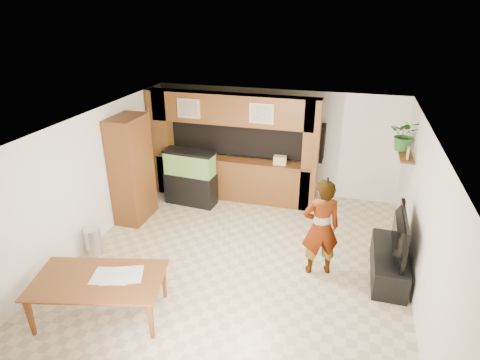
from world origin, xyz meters
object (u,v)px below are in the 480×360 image
(television, at_px, (394,233))
(person, at_px, (321,228))
(pantry_cabinet, at_px, (131,170))
(aquarium, at_px, (190,178))
(dining_table, at_px, (100,299))

(television, height_order, person, person)
(pantry_cabinet, height_order, person, pantry_cabinet)
(aquarium, distance_m, television, 4.74)
(television, xyz_separation_m, dining_table, (-4.29, -2.27, -0.54))
(television, relative_size, person, 0.72)
(pantry_cabinet, xyz_separation_m, television, (5.35, -0.71, -0.29))
(aquarium, xyz_separation_m, person, (3.21, -1.90, 0.25))
(television, xyz_separation_m, person, (-1.21, -0.20, 0.03))
(dining_table, bearing_deg, television, 14.12)
(pantry_cabinet, bearing_deg, television, -7.54)
(aquarium, distance_m, dining_table, 3.98)
(pantry_cabinet, height_order, aquarium, pantry_cabinet)
(television, height_order, dining_table, television)
(television, distance_m, person, 1.23)
(pantry_cabinet, distance_m, television, 5.40)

